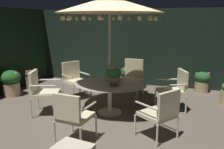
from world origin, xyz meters
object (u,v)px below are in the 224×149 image
patio_chair_north (74,78)px  patio_chair_south (175,87)px  potted_plant_back_left (202,81)px  patio_chair_east (72,114)px  patio_dining_table (110,88)px  potted_plant_back_right (128,76)px  patio_chair_northeast (42,89)px  patio_umbrella (110,5)px  patio_chair_southeast (161,111)px  centerpiece_planter (113,75)px  potted_plant_right_far (11,82)px  patio_chair_southwest (132,75)px  potted_plant_left_far (31,79)px

patio_chair_north → patio_chair_south: 2.75m
potted_plant_back_left → patio_chair_east: bearing=-120.1°
patio_dining_table → potted_plant_back_right: bearing=93.5°
patio_chair_northeast → patio_chair_south: (2.90, 1.14, -0.02)m
patio_chair_north → potted_plant_back_left: patio_chair_north is taller
patio_chair_north → patio_chair_northeast: size_ratio=0.98×
patio_chair_south → potted_plant_back_left: (0.71, 1.81, -0.24)m
patio_umbrella → patio_chair_north: bearing=147.6°
patio_umbrella → patio_chair_southeast: patio_umbrella is taller
centerpiece_planter → potted_plant_back_left: 3.33m
potted_plant_right_far → potted_plant_back_right: potted_plant_right_far is taller
patio_chair_southwest → potted_plant_back_right: 0.90m
patio_dining_table → patio_umbrella: 1.84m
patio_chair_southeast → potted_plant_back_right: size_ratio=1.42×
centerpiece_planter → patio_chair_south: 1.55m
patio_chair_southwest → potted_plant_back_right: patio_chair_southwest is taller
patio_chair_south → centerpiece_planter: bearing=-149.2°
patio_dining_table → potted_plant_back_right: patio_dining_table is taller
potted_plant_back_left → patio_chair_southeast: bearing=-104.6°
patio_chair_north → patio_chair_east: size_ratio=1.05×
patio_dining_table → centerpiece_planter: (0.13, -0.14, 0.36)m
patio_umbrella → patio_chair_south: size_ratio=2.73×
potted_plant_right_far → potted_plant_left_far: 0.85m
patio_chair_southwest → centerpiece_planter: bearing=-91.4°
centerpiece_planter → patio_umbrella: bearing=132.9°
patio_chair_north → patio_chair_east: bearing=-64.2°
centerpiece_planter → patio_chair_southeast: centerpiece_planter is taller
patio_chair_east → patio_chair_southwest: 3.11m
centerpiece_planter → patio_chair_northeast: centerpiece_planter is taller
patio_chair_north → potted_plant_right_far: patio_chair_north is taller
patio_chair_north → potted_plant_left_far: size_ratio=1.69×
patio_umbrella → potted_plant_back_left: (2.14, 2.44, -2.11)m
patio_umbrella → patio_dining_table: bearing=57.1°
patio_chair_north → patio_chair_south: size_ratio=1.01×
patio_chair_southeast → patio_chair_northeast: bearing=171.9°
potted_plant_back_left → patio_chair_northeast: bearing=-140.7°
patio_chair_north → potted_plant_back_right: 1.94m
patio_chair_east → patio_chair_southeast: 1.57m
patio_chair_north → patio_chair_southeast: bearing=-34.0°
patio_chair_northeast → potted_plant_back_right: bearing=65.2°
patio_chair_southwest → patio_chair_southeast: bearing=-66.0°
potted_plant_right_far → centerpiece_planter: bearing=-9.4°
patio_chair_east → centerpiece_planter: bearing=77.9°
patio_chair_north → potted_plant_left_far: 1.81m
patio_umbrella → potted_plant_left_far: size_ratio=4.58×
patio_chair_south → potted_plant_left_far: bearing=172.3°
patio_dining_table → patio_chair_northeast: (-1.47, -0.51, -0.01)m
patio_chair_southwest → potted_plant_right_far: 3.49m
patio_chair_northeast → potted_plant_back_right: 3.17m
patio_umbrella → potted_plant_left_far: (-3.07, 1.24, -2.15)m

